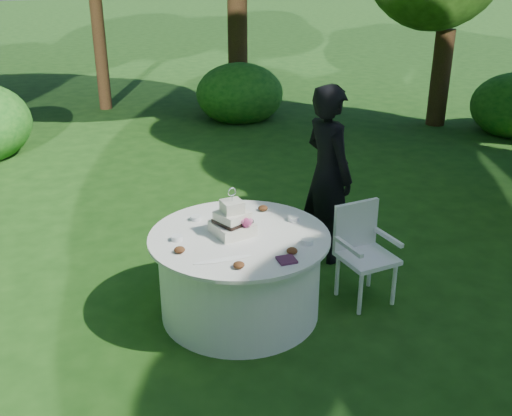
# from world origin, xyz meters

# --- Properties ---
(ground) EXTENTS (80.00, 80.00, 0.00)m
(ground) POSITION_xyz_m (0.00, 0.00, 0.00)
(ground) COLOR #16390F
(ground) RESTS_ON ground
(napkins) EXTENTS (0.14, 0.14, 0.02)m
(napkins) POSITION_xyz_m (0.22, -0.56, 0.78)
(napkins) COLOR #4A1F3B
(napkins) RESTS_ON table
(feather_plume) EXTENTS (0.48, 0.07, 0.01)m
(feather_plume) POSITION_xyz_m (-0.26, -0.39, 0.78)
(feather_plume) COLOR white
(feather_plume) RESTS_ON table
(guest) EXTENTS (0.55, 0.74, 1.84)m
(guest) POSITION_xyz_m (1.18, 0.78, 0.92)
(guest) COLOR black
(guest) RESTS_ON ground
(table) EXTENTS (1.56, 1.56, 0.77)m
(table) POSITION_xyz_m (0.00, 0.00, 0.39)
(table) COLOR white
(table) RESTS_ON ground
(cake) EXTENTS (0.38, 0.38, 0.43)m
(cake) POSITION_xyz_m (-0.04, 0.04, 0.88)
(cake) COLOR silver
(cake) RESTS_ON table
(chair) EXTENTS (0.52, 0.51, 0.91)m
(chair) POSITION_xyz_m (1.15, -0.08, 0.52)
(chair) COLOR white
(chair) RESTS_ON ground
(votives) EXTENTS (1.17, 0.86, 0.04)m
(votives) POSITION_xyz_m (0.06, 0.07, 0.79)
(votives) COLOR white
(votives) RESTS_ON table
(petal_cups) EXTENTS (1.00, 1.07, 0.05)m
(petal_cups) POSITION_xyz_m (-0.01, -0.18, 0.79)
(petal_cups) COLOR #562D16
(petal_cups) RESTS_ON table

